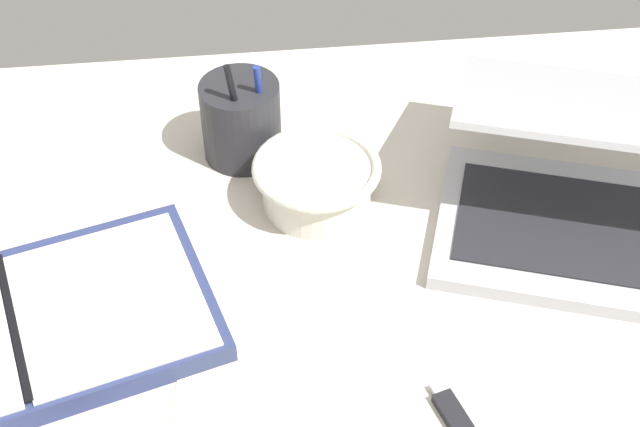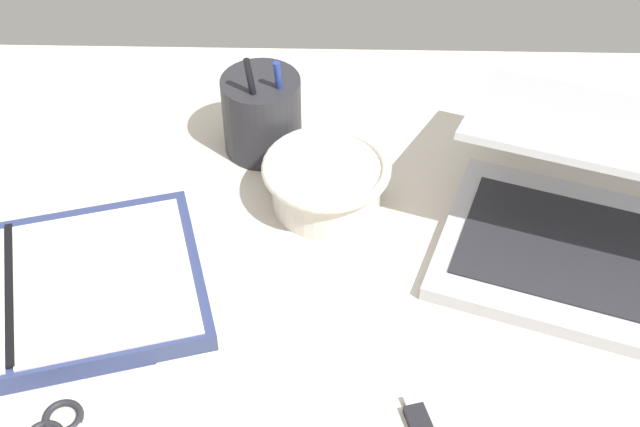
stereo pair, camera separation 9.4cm
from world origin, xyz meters
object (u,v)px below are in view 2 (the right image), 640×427
object	(u,v)px
pen_cup	(263,114)
planner	(13,303)
bowl	(328,181)
laptop	(616,219)

from	to	relation	value
pen_cup	planner	world-z (taller)	pen_cup
bowl	pen_cup	size ratio (longest dim) A/B	1.01
laptop	bowl	xyz separation A→B (cm)	(-31.50, 7.22, -1.70)
pen_cup	planner	bearing A→B (deg)	-131.13
pen_cup	planner	distance (cm)	37.27
bowl	planner	distance (cm)	37.04
planner	laptop	bearing A→B (deg)	-6.92
pen_cup	planner	size ratio (longest dim) A/B	0.34
laptop	planner	world-z (taller)	laptop
bowl	planner	xyz separation A→B (cm)	(-32.54, -17.57, -2.06)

